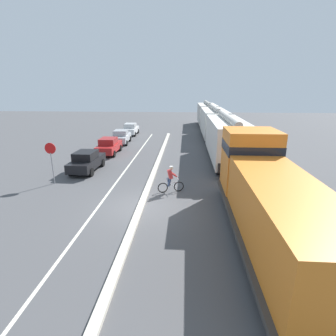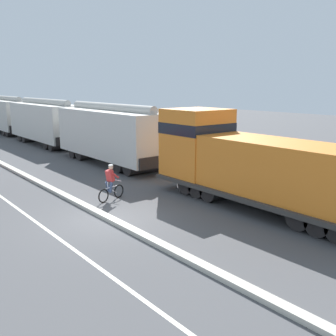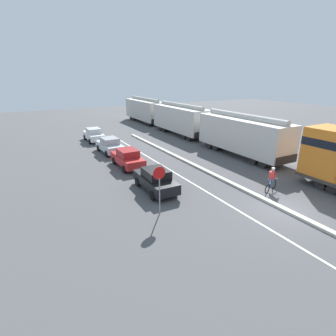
# 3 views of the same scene
# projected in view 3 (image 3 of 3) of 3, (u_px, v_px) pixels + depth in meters

# --- Properties ---
(ground_plane) EXTENTS (120.00, 120.00, 0.00)m
(ground_plane) POSITION_uv_depth(u_px,v_px,m) (283.00, 210.00, 15.69)
(ground_plane) COLOR #4C4C4F
(median_curb) EXTENTS (0.36, 36.00, 0.16)m
(median_curb) POSITION_uv_depth(u_px,v_px,m) (219.00, 177.00, 20.60)
(median_curb) COLOR beige
(median_curb) RESTS_ON ground
(lane_stripe) EXTENTS (0.14, 36.00, 0.01)m
(lane_stripe) POSITION_uv_depth(u_px,v_px,m) (193.00, 184.00, 19.51)
(lane_stripe) COLOR silver
(lane_stripe) RESTS_ON ground
(hopper_car_lead) EXTENTS (2.90, 10.60, 4.18)m
(hopper_car_lead) POSITION_uv_depth(u_px,v_px,m) (242.00, 135.00, 25.88)
(hopper_car_lead) COLOR silver
(hopper_car_lead) RESTS_ON ground
(hopper_car_middle) EXTENTS (2.90, 10.60, 4.18)m
(hopper_car_middle) POSITION_uv_depth(u_px,v_px,m) (180.00, 119.00, 35.43)
(hopper_car_middle) COLOR beige
(hopper_car_middle) RESTS_ON ground
(hopper_car_trailing) EXTENTS (2.90, 10.60, 4.18)m
(hopper_car_trailing) POSITION_uv_depth(u_px,v_px,m) (145.00, 110.00, 44.97)
(hopper_car_trailing) COLOR beige
(hopper_car_trailing) RESTS_ON ground
(parked_car_black) EXTENTS (1.91, 4.24, 1.62)m
(parked_car_black) POSITION_uv_depth(u_px,v_px,m) (155.00, 180.00, 18.12)
(parked_car_black) COLOR black
(parked_car_black) RESTS_ON ground
(parked_car_red) EXTENTS (1.86, 4.21, 1.62)m
(parked_car_red) POSITION_uv_depth(u_px,v_px,m) (128.00, 158.00, 22.89)
(parked_car_red) COLOR red
(parked_car_red) RESTS_ON ground
(parked_car_silver) EXTENTS (1.98, 4.27, 1.62)m
(parked_car_silver) POSITION_uv_depth(u_px,v_px,m) (110.00, 145.00, 27.15)
(parked_car_silver) COLOR #B7BABF
(parked_car_silver) RESTS_ON ground
(parked_car_white) EXTENTS (1.87, 4.22, 1.62)m
(parked_car_white) POSITION_uv_depth(u_px,v_px,m) (94.00, 135.00, 32.08)
(parked_car_white) COLOR silver
(parked_car_white) RESTS_ON ground
(cyclist) EXTENTS (1.66, 0.62, 1.71)m
(cyclist) POSITION_uv_depth(u_px,v_px,m) (271.00, 180.00, 18.01)
(cyclist) COLOR black
(cyclist) RESTS_ON ground
(stop_sign) EXTENTS (0.76, 0.08, 2.88)m
(stop_sign) POSITION_uv_depth(u_px,v_px,m) (159.00, 181.00, 14.68)
(stop_sign) COLOR gray
(stop_sign) RESTS_ON ground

